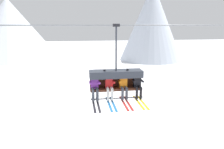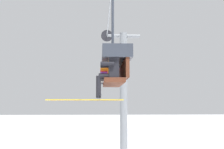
% 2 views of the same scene
% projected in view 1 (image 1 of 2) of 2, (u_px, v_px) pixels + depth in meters
% --- Properties ---
extents(mountain_peak_central, '(22.38, 22.38, 14.13)m').
position_uv_depth(mountain_peak_central, '(9.00, 29.00, 52.06)').
color(mountain_peak_central, silver).
rests_on(mountain_peak_central, ground_plane).
extents(mountain_peak_east, '(14.17, 14.17, 16.97)m').
position_uv_depth(mountain_peak_east, '(152.00, 22.00, 49.25)').
color(mountain_peak_east, silver).
rests_on(mountain_peak_east, ground_plane).
extents(lift_cable, '(18.78, 0.05, 0.05)m').
position_uv_depth(lift_cable, '(170.00, 25.00, 9.23)').
color(lift_cable, slate).
extents(chairlift_chair, '(2.29, 0.74, 3.11)m').
position_uv_depth(chairlift_chair, '(116.00, 77.00, 9.45)').
color(chairlift_chair, '#512819').
extents(skier_purple, '(0.46, 1.70, 1.23)m').
position_uv_depth(skier_purple, '(95.00, 86.00, 9.17)').
color(skier_purple, purple).
extents(skier_red, '(0.48, 1.70, 1.34)m').
position_uv_depth(skier_red, '(109.00, 85.00, 9.26)').
color(skier_red, red).
extents(skier_orange, '(0.48, 1.70, 1.34)m').
position_uv_depth(skier_orange, '(124.00, 84.00, 9.36)').
color(skier_orange, orange).
extents(skier_black, '(0.46, 1.70, 1.23)m').
position_uv_depth(skier_black, '(138.00, 84.00, 9.44)').
color(skier_black, black).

